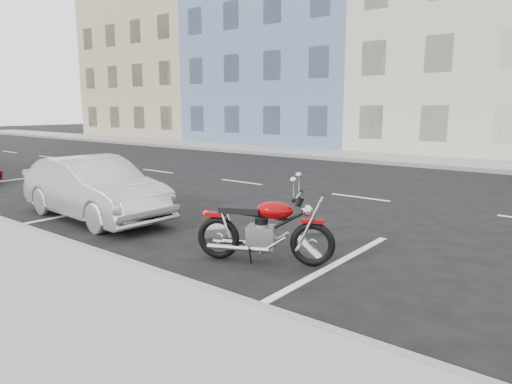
% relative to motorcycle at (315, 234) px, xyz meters
% --- Properties ---
extents(ground, '(120.00, 120.00, 0.00)m').
position_rel_motorcycle_xyz_m(ground, '(0.21, 5.20, -0.48)').
color(ground, black).
rests_on(ground, ground).
extents(sidewalk_far, '(80.00, 3.40, 0.15)m').
position_rel_motorcycle_xyz_m(sidewalk_far, '(-4.79, 13.90, -0.40)').
color(sidewalk_far, gray).
rests_on(sidewalk_far, ground).
extents(curb_near, '(80.00, 0.12, 0.16)m').
position_rel_motorcycle_xyz_m(curb_near, '(-4.79, -1.80, -0.40)').
color(curb_near, gray).
rests_on(curb_near, ground).
extents(curb_far, '(80.00, 0.12, 0.16)m').
position_rel_motorcycle_xyz_m(curb_far, '(-4.79, 12.20, -0.40)').
color(curb_far, gray).
rests_on(curb_far, ground).
extents(bldg_far_west, '(12.00, 12.00, 12.00)m').
position_rel_motorcycle_xyz_m(bldg_far_west, '(-25.79, 21.50, 5.52)').
color(bldg_far_west, tan).
rests_on(bldg_far_west, ground).
extents(bldg_blue, '(12.00, 12.00, 13.00)m').
position_rel_motorcycle_xyz_m(bldg_blue, '(-13.79, 21.50, 6.02)').
color(bldg_blue, slate).
rests_on(bldg_blue, ground).
extents(bldg_cream, '(12.00, 12.00, 11.50)m').
position_rel_motorcycle_xyz_m(bldg_cream, '(-1.79, 21.50, 5.27)').
color(bldg_cream, beige).
rests_on(bldg_cream, ground).
extents(motorcycle, '(1.94, 1.03, 1.04)m').
position_rel_motorcycle_xyz_m(motorcycle, '(0.00, 0.00, 0.00)').
color(motorcycle, black).
rests_on(motorcycle, ground).
extents(sedan_silver, '(3.93, 1.56, 1.27)m').
position_rel_motorcycle_xyz_m(sedan_silver, '(-5.08, -0.31, 0.16)').
color(sedan_silver, '#AAACB2').
rests_on(sedan_silver, ground).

